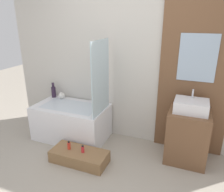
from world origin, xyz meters
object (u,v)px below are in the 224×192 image
sink (191,106)px  bottle_soap_secondary (83,149)px  bottle_soap_primary (69,145)px  vase_tall_dark (54,91)px  vase_round_light (62,96)px  wooden_step_bench (79,156)px  bathtub (72,122)px

sink → bottle_soap_secondary: sink is taller
sink → bottle_soap_primary: sink is taller
vase_tall_dark → bottle_soap_primary: size_ratio=2.13×
vase_round_light → bottle_soap_secondary: 1.20m
sink → vase_tall_dark: sink is taller
wooden_step_bench → sink: 1.66m
wooden_step_bench → sink: bearing=24.2°
wooden_step_bench → bottle_soap_primary: 0.21m
bathtub → bottle_soap_primary: 0.62m
vase_tall_dark → bottle_soap_secondary: vase_tall_dark is taller
vase_round_light → bottle_soap_primary: bearing=-52.3°
sink → bottle_soap_primary: (-1.52, -0.61, -0.59)m
vase_tall_dark → vase_round_light: 0.18m
sink → vase_round_light: 2.14m
vase_tall_dark → sink: bearing=-4.7°
wooden_step_bench → vase_round_light: bearing=134.2°
bottle_soap_primary → wooden_step_bench: bearing=0.0°
vase_tall_dark → vase_round_light: (0.17, -0.02, -0.05)m
bathtub → sink: bearing=2.1°
bottle_soap_primary → bottle_soap_secondary: bottle_soap_primary is taller
wooden_step_bench → vase_round_light: size_ratio=7.13×
wooden_step_bench → bottle_soap_primary: size_ratio=6.39×
bottle_soap_primary → vase_tall_dark: bearing=134.2°
vase_round_light → vase_tall_dark: bearing=174.5°
sink → vase_round_light: bearing=175.4°
bottle_soap_secondary → bathtub: bearing=132.5°
wooden_step_bench → vase_round_light: (-0.76, 0.78, 0.54)m
sink → bottle_soap_secondary: 1.56m
bathtub → wooden_step_bench: size_ratio=1.47×
vase_tall_dark → bottle_soap_primary: 1.20m
vase_tall_dark → bottle_soap_secondary: 1.35m
wooden_step_bench → vase_tall_dark: size_ratio=3.00×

